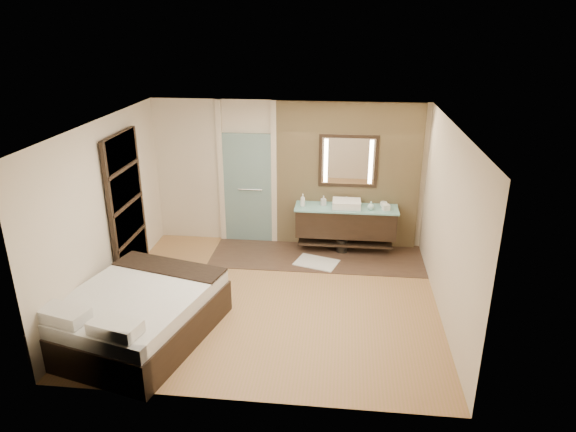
# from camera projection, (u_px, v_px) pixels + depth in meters

# --- Properties ---
(floor) EXTENTS (5.00, 5.00, 0.00)m
(floor) POSITION_uv_depth(u_px,v_px,m) (272.00, 300.00, 7.89)
(floor) COLOR olive
(floor) RESTS_ON ground
(tile_strip) EXTENTS (3.80, 1.30, 0.01)m
(tile_strip) POSITION_uv_depth(u_px,v_px,m) (317.00, 256.00, 9.31)
(tile_strip) COLOR #3E2821
(tile_strip) RESTS_ON floor
(stone_wall) EXTENTS (2.60, 0.08, 2.70)m
(stone_wall) POSITION_uv_depth(u_px,v_px,m) (348.00, 176.00, 9.34)
(stone_wall) COLOR tan
(stone_wall) RESTS_ON floor
(vanity) EXTENTS (1.85, 0.55, 0.88)m
(vanity) POSITION_uv_depth(u_px,v_px,m) (346.00, 222.00, 9.34)
(vanity) COLOR black
(vanity) RESTS_ON stone_wall
(mirror_unit) EXTENTS (1.06, 0.04, 0.96)m
(mirror_unit) POSITION_uv_depth(u_px,v_px,m) (348.00, 161.00, 9.18)
(mirror_unit) COLOR black
(mirror_unit) RESTS_ON stone_wall
(frosted_door) EXTENTS (1.10, 0.12, 2.70)m
(frosted_door) POSITION_uv_depth(u_px,v_px,m) (248.00, 184.00, 9.59)
(frosted_door) COLOR silver
(frosted_door) RESTS_ON floor
(shoji_partition) EXTENTS (0.06, 1.20, 2.40)m
(shoji_partition) POSITION_uv_depth(u_px,v_px,m) (127.00, 206.00, 8.26)
(shoji_partition) COLOR black
(shoji_partition) RESTS_ON floor
(bed) EXTENTS (2.20, 2.50, 0.82)m
(bed) POSITION_uv_depth(u_px,v_px,m) (137.00, 314.00, 6.86)
(bed) COLOR black
(bed) RESTS_ON floor
(bath_mat) EXTENTS (0.84, 0.70, 0.02)m
(bath_mat) POSITION_uv_depth(u_px,v_px,m) (316.00, 263.00, 9.04)
(bath_mat) COLOR silver
(bath_mat) RESTS_ON floor
(waste_bin) EXTENTS (0.28, 0.28, 0.26)m
(waste_bin) POSITION_uv_depth(u_px,v_px,m) (342.00, 245.00, 9.45)
(waste_bin) COLOR black
(waste_bin) RESTS_ON floor
(tissue_box) EXTENTS (0.15, 0.15, 0.10)m
(tissue_box) POSITION_uv_depth(u_px,v_px,m) (386.00, 207.00, 9.07)
(tissue_box) COLOR silver
(tissue_box) RESTS_ON vanity
(soap_bottle_a) EXTENTS (0.11, 0.11, 0.23)m
(soap_bottle_a) POSITION_uv_depth(u_px,v_px,m) (303.00, 200.00, 9.23)
(soap_bottle_a) COLOR white
(soap_bottle_a) RESTS_ON vanity
(soap_bottle_b) EXTENTS (0.11, 0.11, 0.18)m
(soap_bottle_b) POSITION_uv_depth(u_px,v_px,m) (323.00, 201.00, 9.29)
(soap_bottle_b) COLOR #B2B2B2
(soap_bottle_b) RESTS_ON vanity
(soap_bottle_c) EXTENTS (0.12, 0.12, 0.15)m
(soap_bottle_c) POSITION_uv_depth(u_px,v_px,m) (371.00, 205.00, 9.08)
(soap_bottle_c) COLOR silver
(soap_bottle_c) RESTS_ON vanity
(cup) EXTENTS (0.13, 0.13, 0.10)m
(cup) POSITION_uv_depth(u_px,v_px,m) (384.00, 205.00, 9.20)
(cup) COLOR white
(cup) RESTS_ON vanity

